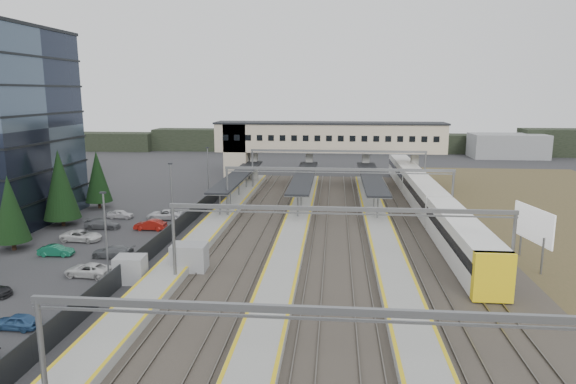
# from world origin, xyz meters

# --- Properties ---
(ground) EXTENTS (220.00, 220.00, 0.00)m
(ground) POSITION_xyz_m (0.00, 0.00, 0.00)
(ground) COLOR #2B2B2D
(ground) RESTS_ON ground
(car_park) EXTENTS (10.66, 44.70, 1.29)m
(car_park) POSITION_xyz_m (-13.41, -5.68, 0.60)
(car_park) COLOR #A2A3A8
(car_park) RESTS_ON ground
(lampposts) EXTENTS (0.50, 53.25, 8.07)m
(lampposts) POSITION_xyz_m (-8.00, 1.25, 4.34)
(lampposts) COLOR slate
(lampposts) RESTS_ON ground
(fence) EXTENTS (0.08, 90.00, 2.00)m
(fence) POSITION_xyz_m (-6.50, 5.00, 1.00)
(fence) COLOR #26282B
(fence) RESTS_ON ground
(relay_cabin_near) EXTENTS (3.25, 2.43, 2.65)m
(relay_cabin_near) POSITION_xyz_m (-1.64, -4.81, 1.33)
(relay_cabin_near) COLOR gray
(relay_cabin_near) RESTS_ON ground
(relay_cabin_far) EXTENTS (2.68, 2.28, 2.32)m
(relay_cabin_far) POSITION_xyz_m (-6.08, -7.79, 1.16)
(relay_cabin_far) COLOR gray
(relay_cabin_far) RESTS_ON ground
(rail_corridor) EXTENTS (34.00, 90.00, 0.92)m
(rail_corridor) POSITION_xyz_m (9.34, 5.00, 0.29)
(rail_corridor) COLOR #322E27
(rail_corridor) RESTS_ON ground
(canopies) EXTENTS (23.10, 30.00, 3.28)m
(canopies) POSITION_xyz_m (7.00, 27.00, 3.92)
(canopies) COLOR black
(canopies) RESTS_ON ground
(footbridge) EXTENTS (40.40, 6.40, 11.20)m
(footbridge) POSITION_xyz_m (7.70, 42.00, 7.93)
(footbridge) COLOR beige
(footbridge) RESTS_ON ground
(gantries) EXTENTS (28.40, 62.28, 7.17)m
(gantries) POSITION_xyz_m (12.00, 3.00, 6.00)
(gantries) COLOR slate
(gantries) RESTS_ON ground
(train) EXTENTS (3.13, 65.50, 3.95)m
(train) POSITION_xyz_m (24.00, 22.15, 2.24)
(train) COLOR white
(train) RESTS_ON ground
(billboard) EXTENTS (1.39, 6.46, 5.67)m
(billboard) POSITION_xyz_m (30.50, 0.14, 3.85)
(billboard) COLOR slate
(billboard) RESTS_ON ground
(treeline_far) EXTENTS (170.00, 19.00, 7.00)m
(treeline_far) POSITION_xyz_m (23.81, 92.28, 2.95)
(treeline_far) COLOR black
(treeline_far) RESTS_ON ground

